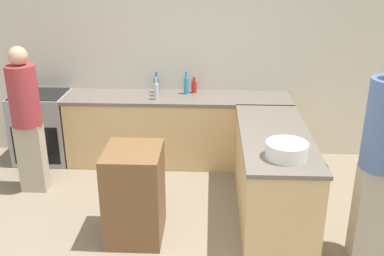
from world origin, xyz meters
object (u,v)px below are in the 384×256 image
at_px(island_table, 135,194).
at_px(person_by_range, 26,115).
at_px(olive_oil_bottle, 156,88).
at_px(hot_sauce_bottle, 194,86).
at_px(dish_soap_bottle, 186,85).
at_px(person_at_peninsula, 383,155).
at_px(range_oven, 43,127).
at_px(water_bottle_blue, 157,84).
at_px(mixing_bowl, 287,150).
at_px(vinegar_bottle_clear, 156,91).

height_order(island_table, person_by_range, person_by_range).
xyz_separation_m(olive_oil_bottle, person_by_range, (-1.32, -0.83, -0.08)).
height_order(hot_sauce_bottle, olive_oil_bottle, olive_oil_bottle).
bearing_deg(hot_sauce_bottle, olive_oil_bottle, -160.42).
height_order(island_table, olive_oil_bottle, olive_oil_bottle).
height_order(island_table, dish_soap_bottle, dish_soap_bottle).
bearing_deg(person_at_peninsula, range_oven, 152.17).
relative_size(water_bottle_blue, olive_oil_bottle, 1.07).
relative_size(olive_oil_bottle, dish_soap_bottle, 0.87).
height_order(water_bottle_blue, hot_sauce_bottle, water_bottle_blue).
relative_size(mixing_bowl, hot_sauce_bottle, 1.83).
height_order(mixing_bowl, dish_soap_bottle, dish_soap_bottle).
height_order(water_bottle_blue, person_by_range, person_by_range).
distance_m(range_oven, hot_sauce_bottle, 2.02).
relative_size(water_bottle_blue, hot_sauce_bottle, 1.34).
relative_size(range_oven, vinegar_bottle_clear, 3.30).
relative_size(island_table, hot_sauce_bottle, 4.47).
height_order(olive_oil_bottle, person_at_peninsula, person_at_peninsula).
bearing_deg(dish_soap_bottle, olive_oil_bottle, -163.66).
xyz_separation_m(mixing_bowl, water_bottle_blue, (-1.35, 1.89, 0.04)).
distance_m(island_table, mixing_bowl, 1.45).
xyz_separation_m(range_oven, mixing_bowl, (2.82, -1.73, 0.51)).
xyz_separation_m(island_table, dish_soap_bottle, (0.39, 1.78, 0.55)).
distance_m(dish_soap_bottle, person_at_peninsula, 2.65).
relative_size(island_table, olive_oil_bottle, 3.55).
height_order(mixing_bowl, water_bottle_blue, water_bottle_blue).
xyz_separation_m(hot_sauce_bottle, vinegar_bottle_clear, (-0.44, -0.30, 0.03)).
height_order(water_bottle_blue, olive_oil_bottle, water_bottle_blue).
relative_size(vinegar_bottle_clear, olive_oil_bottle, 1.08).
relative_size(dish_soap_bottle, person_at_peninsula, 0.16).
distance_m(mixing_bowl, olive_oil_bottle, 2.20).
bearing_deg(island_table, dish_soap_bottle, 77.74).
relative_size(dish_soap_bottle, person_by_range, 0.18).
height_order(range_oven, person_by_range, person_by_range).
bearing_deg(vinegar_bottle_clear, island_table, -91.46).
bearing_deg(dish_soap_bottle, person_by_range, -150.83).
distance_m(range_oven, person_at_peninsula, 4.08).
bearing_deg(person_at_peninsula, dish_soap_bottle, 130.85).
relative_size(island_table, person_by_range, 0.54).
distance_m(mixing_bowl, dish_soap_bottle, 2.09).
bearing_deg(island_table, person_at_peninsula, -6.13).
bearing_deg(person_by_range, vinegar_bottle_clear, 27.39).
xyz_separation_m(range_oven, hot_sauce_bottle, (1.94, 0.17, 0.52)).
bearing_deg(hot_sauce_bottle, person_at_peninsula, -51.52).
height_order(mixing_bowl, vinegar_bottle_clear, vinegar_bottle_clear).
bearing_deg(vinegar_bottle_clear, water_bottle_blue, 96.23).
bearing_deg(range_oven, person_at_peninsula, -27.83).
bearing_deg(person_at_peninsula, olive_oil_bottle, 137.85).
distance_m(mixing_bowl, water_bottle_blue, 2.33).
xyz_separation_m(water_bottle_blue, dish_soap_bottle, (0.38, -0.05, 0.01)).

